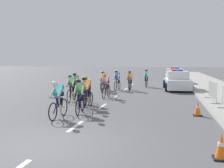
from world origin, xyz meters
TOP-DOWN VIEW (x-y plane):
  - ground_plane at (0.00, 0.00)m, footprint 160.00×160.00m
  - sidewalk_slab at (7.09, 14.00)m, footprint 4.02×60.00m
  - kerb_edge at (5.16, 14.00)m, footprint 0.16×60.00m
  - lane_markings_centre at (0.00, 8.26)m, footprint 0.14×21.60m
  - cyclist_lead at (-1.10, 3.29)m, footprint 0.42×1.72m
  - cyclist_second at (-0.53, 4.33)m, footprint 0.45×1.72m
  - cyclist_third at (-0.67, 5.72)m, footprint 0.44×1.72m
  - cyclist_fourth at (-0.93, 6.67)m, footprint 0.43×1.72m
  - cyclist_fifth at (-2.11, 7.49)m, footprint 0.43×1.72m
  - cyclist_sixth at (-0.51, 9.34)m, footprint 0.44×1.72m
  - cyclist_seventh at (-2.51, 9.34)m, footprint 0.45×1.72m
  - cyclist_eighth at (-1.31, 12.08)m, footprint 0.42×1.72m
  - cyclist_ninth at (0.45, 13.32)m, footprint 0.43×1.72m
  - cyclist_tenth at (-0.55, 13.36)m, footprint 0.45×1.72m
  - cyclist_eleventh at (-1.72, 13.37)m, footprint 0.43×1.72m
  - cyclist_twelfth at (1.51, 16.07)m, footprint 0.42×1.72m
  - police_car_nearest at (4.03, 14.63)m, footprint 2.19×4.49m
  - police_car_second at (4.03, 20.32)m, footprint 2.05×4.42m
  - crowd_barrier_rear at (5.67, 8.57)m, footprint 0.51×2.32m
  - traffic_cone_near at (4.43, 0.01)m, footprint 0.36×0.36m
  - traffic_cone_mid at (4.48, 4.93)m, footprint 0.36×0.36m

SIDE VIEW (x-z plane):
  - ground_plane at x=0.00m, z-range 0.00..0.00m
  - lane_markings_centre at x=0.00m, z-range 0.00..0.01m
  - sidewalk_slab at x=7.09m, z-range 0.00..0.12m
  - kerb_edge at x=5.16m, z-range 0.00..0.13m
  - traffic_cone_near at x=4.43m, z-range -0.01..0.63m
  - traffic_cone_mid at x=4.48m, z-range -0.01..0.63m
  - crowd_barrier_rear at x=5.67m, z-range 0.11..1.18m
  - police_car_nearest at x=4.03m, z-range -0.12..1.48m
  - police_car_second at x=4.03m, z-range -0.12..1.48m
  - cyclist_lead at x=-1.10m, z-range 0.00..1.57m
  - cyclist_second at x=-0.53m, z-range 0.00..1.57m
  - cyclist_third at x=-0.67m, z-range 0.00..1.57m
  - cyclist_fourth at x=-0.93m, z-range 0.00..1.57m
  - cyclist_fifth at x=-2.11m, z-range 0.00..1.57m
  - cyclist_sixth at x=-0.51m, z-range 0.00..1.57m
  - cyclist_seventh at x=-2.51m, z-range 0.00..1.57m
  - cyclist_eighth at x=-1.31m, z-range 0.00..1.57m
  - cyclist_ninth at x=0.45m, z-range 0.00..1.57m
  - cyclist_tenth at x=-0.55m, z-range 0.00..1.57m
  - cyclist_eleventh at x=-1.72m, z-range 0.00..1.57m
  - cyclist_twelfth at x=1.51m, z-range 0.00..1.57m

